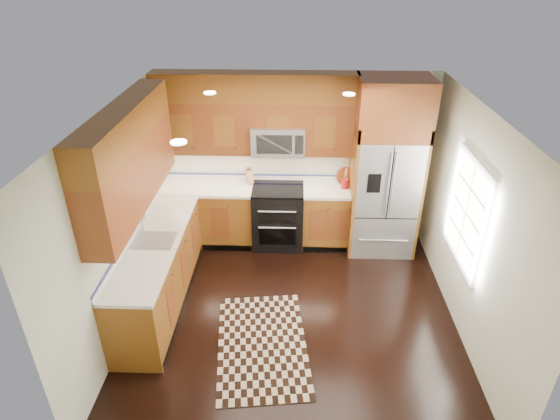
{
  "coord_description": "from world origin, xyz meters",
  "views": [
    {
      "loc": [
        -0.0,
        -4.54,
        4.01
      ],
      "look_at": [
        -0.18,
        0.6,
        1.17
      ],
      "focal_mm": 30.0,
      "sensor_mm": 36.0,
      "label": 1
    }
  ],
  "objects_px": {
    "refrigerator": "(386,169)",
    "rug": "(262,344)",
    "range": "(278,216)",
    "utensil_crock": "(345,182)",
    "knife_block": "(249,176)"
  },
  "relations": [
    {
      "from": "range",
      "to": "utensil_crock",
      "type": "distance_m",
      "value": 1.15
    },
    {
      "from": "range",
      "to": "rug",
      "type": "xyz_separation_m",
      "value": [
        -0.1,
        -2.2,
        -0.46
      ]
    },
    {
      "from": "rug",
      "to": "utensil_crock",
      "type": "height_order",
      "value": "utensil_crock"
    },
    {
      "from": "refrigerator",
      "to": "knife_block",
      "type": "bearing_deg",
      "value": 173.32
    },
    {
      "from": "refrigerator",
      "to": "utensil_crock",
      "type": "relative_size",
      "value": 8.4
    },
    {
      "from": "refrigerator",
      "to": "rug",
      "type": "bearing_deg",
      "value": -127.39
    },
    {
      "from": "refrigerator",
      "to": "utensil_crock",
      "type": "height_order",
      "value": "refrigerator"
    },
    {
      "from": "range",
      "to": "rug",
      "type": "height_order",
      "value": "range"
    },
    {
      "from": "range",
      "to": "refrigerator",
      "type": "relative_size",
      "value": 0.36
    },
    {
      "from": "knife_block",
      "to": "utensil_crock",
      "type": "distance_m",
      "value": 1.44
    },
    {
      "from": "rug",
      "to": "knife_block",
      "type": "bearing_deg",
      "value": 91.29
    },
    {
      "from": "refrigerator",
      "to": "knife_block",
      "type": "relative_size",
      "value": 10.1
    },
    {
      "from": "range",
      "to": "refrigerator",
      "type": "distance_m",
      "value": 1.76
    },
    {
      "from": "knife_block",
      "to": "utensil_crock",
      "type": "xyz_separation_m",
      "value": [
        1.43,
        -0.13,
        0.0
      ]
    },
    {
      "from": "range",
      "to": "rug",
      "type": "relative_size",
      "value": 0.56
    }
  ]
}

